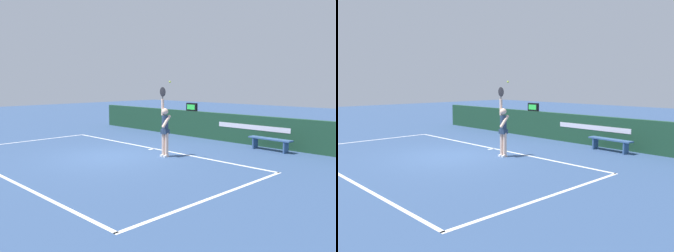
# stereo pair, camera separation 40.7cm
# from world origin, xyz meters

# --- Properties ---
(ground_plane) EXTENTS (60.00, 60.00, 0.00)m
(ground_plane) POSITION_xyz_m (0.00, 0.00, 0.00)
(ground_plane) COLOR #324D77
(court_lines) EXTENTS (10.88, 6.01, 0.00)m
(court_lines) POSITION_xyz_m (0.00, -0.80, 0.00)
(court_lines) COLOR white
(court_lines) RESTS_ON ground
(back_wall) EXTENTS (15.68, 0.24, 1.25)m
(back_wall) POSITION_xyz_m (0.00, 5.68, 0.63)
(back_wall) COLOR #1A412A
(back_wall) RESTS_ON ground
(speed_display) EXTENTS (0.62, 0.14, 0.39)m
(speed_display) POSITION_xyz_m (-1.12, 5.68, 1.45)
(speed_display) COLOR black
(speed_display) RESTS_ON back_wall
(tennis_player) EXTENTS (0.44, 0.43, 2.48)m
(tennis_player) POSITION_xyz_m (1.38, 1.36, 1.03)
(tennis_player) COLOR beige
(tennis_player) RESTS_ON ground
(tennis_ball) EXTENTS (0.07, 0.07, 0.07)m
(tennis_ball) POSITION_xyz_m (1.72, 1.27, 2.66)
(tennis_ball) COLOR #C4E037
(courtside_bench_near) EXTENTS (1.80, 0.46, 0.49)m
(courtside_bench_near) POSITION_xyz_m (3.50, 5.00, 0.38)
(courtside_bench_near) COLOR #365686
(courtside_bench_near) RESTS_ON ground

